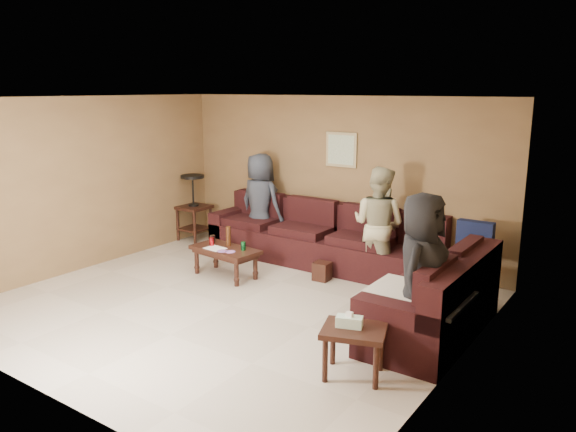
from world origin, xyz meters
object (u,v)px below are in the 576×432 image
object	(u,v)px
person_left	(260,203)
person_middle	(378,225)
side_table_right	(353,335)
person_right	(421,274)
coffee_table	(225,252)
end_table_left	(194,206)
sectional_sofa	(350,261)
waste_bin	(322,271)

from	to	relation	value
person_left	person_middle	world-z (taller)	person_left
side_table_right	person_middle	distance (m)	2.75
person_middle	person_right	xyz separation A→B (m)	(1.29, -1.70, 0.02)
coffee_table	side_table_right	size ratio (longest dim) A/B	1.51
end_table_left	person_right	distance (m)	5.19
sectional_sofa	person_middle	xyz separation A→B (m)	(0.23, 0.34, 0.47)
waste_bin	person_right	xyz separation A→B (m)	(1.91, -1.27, 0.69)
person_left	end_table_left	bearing A→B (deg)	8.70
coffee_table	person_right	world-z (taller)	person_right
person_left	person_middle	xyz separation A→B (m)	(2.21, -0.24, -0.01)
sectional_sofa	end_table_left	xyz separation A→B (m)	(-3.34, 0.45, 0.28)
side_table_right	person_middle	size ratio (longest dim) A/B	0.44
coffee_table	end_table_left	bearing A→B (deg)	145.88
end_table_left	sectional_sofa	bearing A→B (deg)	-7.72
waste_bin	person_right	distance (m)	2.40
side_table_right	person_right	bearing A→B (deg)	70.80
side_table_right	waste_bin	bearing A→B (deg)	127.47
side_table_right	person_middle	bearing A→B (deg)	111.37
sectional_sofa	person_left	distance (m)	2.11
waste_bin	person_left	world-z (taller)	person_left
coffee_table	waste_bin	bearing A→B (deg)	27.98
sectional_sofa	waste_bin	world-z (taller)	sectional_sofa
coffee_table	person_right	bearing A→B (deg)	-11.44
sectional_sofa	person_right	bearing A→B (deg)	-41.82
coffee_table	person_middle	world-z (taller)	person_middle
person_right	person_left	bearing A→B (deg)	56.91
sectional_sofa	side_table_right	size ratio (longest dim) A/B	6.70
end_table_left	person_left	distance (m)	1.39
person_right	person_middle	bearing A→B (deg)	33.06
person_middle	person_right	distance (m)	2.13
side_table_right	person_right	xyz separation A→B (m)	(0.29, 0.84, 0.41)
coffee_table	side_table_right	bearing A→B (deg)	-27.48
end_table_left	waste_bin	size ratio (longest dim) A/B	4.48
person_middle	person_left	bearing A→B (deg)	-2.60
waste_bin	person_middle	xyz separation A→B (m)	(0.62, 0.43, 0.67)
end_table_left	waste_bin	distance (m)	3.04
coffee_table	person_right	xyz separation A→B (m)	(3.12, -0.63, 0.46)
end_table_left	side_table_right	world-z (taller)	end_table_left
person_left	person_middle	bearing A→B (deg)	177.10
end_table_left	person_left	size ratio (longest dim) A/B	0.72
sectional_sofa	end_table_left	distance (m)	3.38
side_table_right	sectional_sofa	bearing A→B (deg)	119.18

